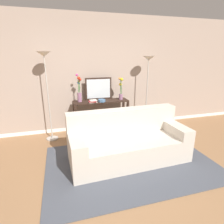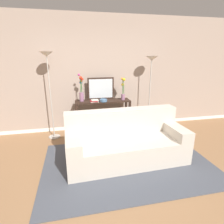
# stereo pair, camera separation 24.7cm
# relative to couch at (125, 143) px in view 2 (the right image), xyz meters

# --- Properties ---
(ground_plane) EXTENTS (16.00, 16.00, 0.02)m
(ground_plane) POSITION_rel_couch_xyz_m (-0.34, -0.63, -0.33)
(ground_plane) COLOR #936B47
(back_wall) EXTENTS (12.00, 0.15, 2.75)m
(back_wall) POSITION_rel_couch_xyz_m (-0.34, 1.70, 1.06)
(back_wall) COLOR white
(back_wall) RESTS_ON ground
(area_rug) EXTENTS (2.89, 1.93, 0.01)m
(area_rug) POSITION_rel_couch_xyz_m (0.00, -0.16, -0.31)
(area_rug) COLOR #474C56
(area_rug) RESTS_ON ground
(couch) EXTENTS (2.11, 0.94, 0.88)m
(couch) POSITION_rel_couch_xyz_m (0.00, 0.00, 0.00)
(couch) COLOR beige
(couch) RESTS_ON ground
(console_table) EXTENTS (1.30, 0.36, 0.80)m
(console_table) POSITION_rel_couch_xyz_m (-0.19, 1.32, 0.24)
(console_table) COLOR black
(console_table) RESTS_ON ground
(floor_lamp_left) EXTENTS (0.28, 0.28, 1.90)m
(floor_lamp_left) POSITION_rel_couch_xyz_m (-1.35, 1.25, 1.18)
(floor_lamp_left) COLOR #B7B2A8
(floor_lamp_left) RESTS_ON ground
(floor_lamp_right) EXTENTS (0.28, 0.28, 1.81)m
(floor_lamp_right) POSITION_rel_couch_xyz_m (0.96, 1.25, 1.11)
(floor_lamp_right) COLOR #B7B2A8
(floor_lamp_right) RESTS_ON ground
(wall_mirror) EXTENTS (0.63, 0.02, 0.52)m
(wall_mirror) POSITION_rel_couch_xyz_m (-0.21, 1.47, 0.75)
(wall_mirror) COLOR black
(wall_mirror) RESTS_ON console_table
(vase_tall_flowers) EXTENTS (0.12, 0.14, 0.64)m
(vase_tall_flowers) POSITION_rel_couch_xyz_m (-0.68, 1.36, 0.75)
(vase_tall_flowers) COLOR gray
(vase_tall_flowers) RESTS_ON console_table
(vase_short_flowers) EXTENTS (0.11, 0.14, 0.53)m
(vase_short_flowers) POSITION_rel_couch_xyz_m (0.30, 1.31, 0.73)
(vase_short_flowers) COLOR gray
(vase_short_flowers) RESTS_ON console_table
(fruit_bowl) EXTENTS (0.17, 0.17, 0.06)m
(fruit_bowl) POSITION_rel_couch_xyz_m (-0.19, 1.21, 0.52)
(fruit_bowl) COLOR #4C7093
(fruit_bowl) RESTS_ON console_table
(book_stack) EXTENTS (0.19, 0.16, 0.06)m
(book_stack) POSITION_rel_couch_xyz_m (-0.40, 1.21, 0.51)
(book_stack) COLOR silver
(book_stack) RESTS_ON console_table
(book_row_under_console) EXTENTS (0.37, 0.18, 0.13)m
(book_row_under_console) POSITION_rel_couch_xyz_m (-0.53, 1.32, -0.26)
(book_row_under_console) COLOR #BC3328
(book_row_under_console) RESTS_ON ground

